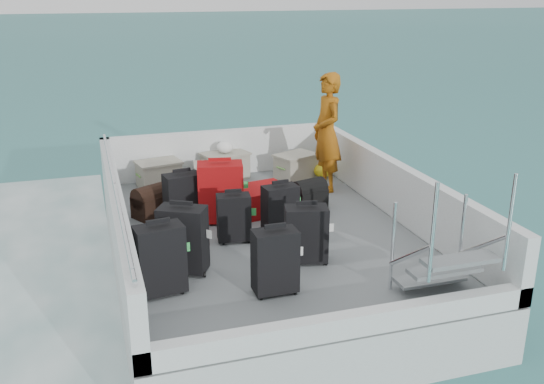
{
  "coord_description": "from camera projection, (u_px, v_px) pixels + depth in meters",
  "views": [
    {
      "loc": [
        -1.95,
        -6.51,
        3.43
      ],
      "look_at": [
        0.16,
        0.28,
        1.0
      ],
      "focal_mm": 40.0,
      "sensor_mm": 36.0,
      "label": 1
    }
  ],
  "objects": [
    {
      "name": "suitcase_1",
      "position": [
        183.0,
        240.0,
        6.16
      ],
      "size": [
        0.55,
        0.46,
        0.71
      ],
      "primitive_type": "cube",
      "rotation": [
        0.0,
        0.0,
        -0.5
      ],
      "color": "black",
      "rests_on": "deck"
    },
    {
      "name": "ferry_hull",
      "position": [
        266.0,
        254.0,
        7.44
      ],
      "size": [
        3.6,
        5.0,
        0.6
      ],
      "primitive_type": "cube",
      "color": "silver",
      "rests_on": "ground"
    },
    {
      "name": "white_bag",
      "position": [
        225.0,
        149.0,
        9.15
      ],
      "size": [
        0.24,
        0.24,
        0.18
      ],
      "primitive_type": "ellipsoid",
      "color": "white",
      "rests_on": "crate_2"
    },
    {
      "name": "duffel_2",
      "position": [
        309.0,
        198.0,
        7.97
      ],
      "size": [
        0.49,
        0.4,
        0.32
      ],
      "primitive_type": null,
      "rotation": [
        0.0,
        0.0,
        0.27
      ],
      "color": "black",
      "rests_on": "deck"
    },
    {
      "name": "passenger",
      "position": [
        327.0,
        133.0,
        8.54
      ],
      "size": [
        0.4,
        0.62,
        1.69
      ],
      "primitive_type": "imported",
      "rotation": [
        0.0,
        0.0,
        -1.57
      ],
      "color": "orange",
      "rests_on": "deck"
    },
    {
      "name": "crate_2",
      "position": [
        225.0,
        167.0,
        9.24
      ],
      "size": [
        0.73,
        0.61,
        0.38
      ],
      "primitive_type": "cube",
      "rotation": [
        0.0,
        0.0,
        0.31
      ],
      "color": "#A6A391",
      "rests_on": "deck"
    },
    {
      "name": "suitcase_6",
      "position": [
        306.0,
        235.0,
        6.4
      ],
      "size": [
        0.5,
        0.36,
        0.62
      ],
      "primitive_type": "cube",
      "rotation": [
        0.0,
        0.0,
        -0.23
      ],
      "color": "black",
      "rests_on": "deck"
    },
    {
      "name": "suitcase_7",
      "position": [
        280.0,
        209.0,
        7.21
      ],
      "size": [
        0.43,
        0.28,
        0.58
      ],
      "primitive_type": "cube",
      "rotation": [
        0.0,
        0.0,
        0.12
      ],
      "color": "black",
      "rests_on": "deck"
    },
    {
      "name": "duffel_0",
      "position": [
        154.0,
        204.0,
        7.75
      ],
      "size": [
        0.59,
        0.51,
        0.32
      ],
      "primitive_type": null,
      "rotation": [
        0.0,
        0.0,
        0.51
      ],
      "color": "black",
      "rests_on": "deck"
    },
    {
      "name": "suitcase_5",
      "position": [
        221.0,
        193.0,
        7.49
      ],
      "size": [
        0.61,
        0.43,
        0.76
      ],
      "primitive_type": "cube",
      "rotation": [
        0.0,
        0.0,
        -0.2
      ],
      "color": "#A50C10",
      "rests_on": "deck"
    },
    {
      "name": "crate_3",
      "position": [
        296.0,
        167.0,
        9.3
      ],
      "size": [
        0.68,
        0.58,
        0.34
      ],
      "primitive_type": "cube",
      "rotation": [
        0.0,
        0.0,
        0.4
      ],
      "color": "#A6A391",
      "rests_on": "deck"
    },
    {
      "name": "ground",
      "position": [
        266.0,
        276.0,
        7.54
      ],
      "size": [
        160.0,
        160.0,
        0.0
      ],
      "primitive_type": "plane",
      "color": "#1A5E5C",
      "rests_on": "ground"
    },
    {
      "name": "suitcase_0",
      "position": [
        161.0,
        260.0,
        5.72
      ],
      "size": [
        0.49,
        0.32,
        0.7
      ],
      "primitive_type": "cube",
      "rotation": [
        0.0,
        0.0,
        0.15
      ],
      "color": "black",
      "rests_on": "deck"
    },
    {
      "name": "suitcase_8",
      "position": [
        255.0,
        201.0,
        7.84
      ],
      "size": [
        0.95,
        0.72,
        0.34
      ],
      "primitive_type": "cube",
      "rotation": [
        0.0,
        0.0,
        1.77
      ],
      "color": "#A50C10",
      "rests_on": "deck"
    },
    {
      "name": "yellow_bag",
      "position": [
        323.0,
        170.0,
        9.33
      ],
      "size": [
        0.28,
        0.26,
        0.22
      ],
      "primitive_type": "ellipsoid",
      "color": "yellow",
      "rests_on": "deck"
    },
    {
      "name": "deck",
      "position": [
        266.0,
        231.0,
        7.34
      ],
      "size": [
        3.3,
        4.7,
        0.02
      ],
      "primitive_type": "cube",
      "color": "slate",
      "rests_on": "ferry_hull"
    },
    {
      "name": "duffel_1",
      "position": [
        226.0,
        194.0,
        8.12
      ],
      "size": [
        0.47,
        0.4,
        0.32
      ],
      "primitive_type": null,
      "rotation": [
        0.0,
        0.0,
        -0.28
      ],
      "color": "black",
      "rests_on": "deck"
    },
    {
      "name": "crate_1",
      "position": [
        213.0,
        175.0,
        8.93
      ],
      "size": [
        0.56,
        0.43,
        0.31
      ],
      "primitive_type": "cube",
      "rotation": [
        0.0,
        0.0,
        -0.15
      ],
      "color": "#A6A391",
      "rests_on": "deck"
    },
    {
      "name": "deck_fittings",
      "position": [
        303.0,
        207.0,
        7.03
      ],
      "size": [
        3.6,
        5.0,
        0.9
      ],
      "color": "white",
      "rests_on": "deck"
    },
    {
      "name": "suitcase_3",
      "position": [
        275.0,
        262.0,
        5.75
      ],
      "size": [
        0.42,
        0.25,
        0.64
      ],
      "primitive_type": "cube",
      "rotation": [
        0.0,
        0.0,
        0.01
      ],
      "color": "black",
      "rests_on": "deck"
    },
    {
      "name": "suitcase_4",
      "position": [
        234.0,
        218.0,
        6.93
      ],
      "size": [
        0.4,
        0.27,
        0.56
      ],
      "primitive_type": "cube",
      "rotation": [
        0.0,
        0.0,
        -0.12
      ],
      "color": "black",
      "rests_on": "deck"
    },
    {
      "name": "crate_0",
      "position": [
        159.0,
        175.0,
        8.89
      ],
      "size": [
        0.66,
        0.52,
        0.35
      ],
      "primitive_type": "cube",
      "rotation": [
        0.0,
        0.0,
        0.21
      ],
      "color": "#A6A391",
      "rests_on": "deck"
    },
    {
      "name": "suitcase_2",
      "position": [
        183.0,
        199.0,
        7.46
      ],
      "size": [
        0.48,
        0.34,
        0.64
      ],
      "primitive_type": "cube",
      "rotation": [
        0.0,
        0.0,
        0.18
      ],
      "color": "black",
      "rests_on": "deck"
    }
  ]
}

